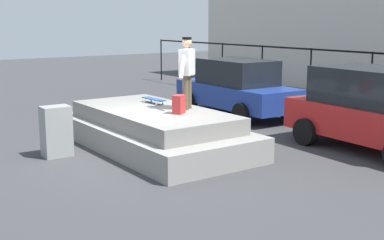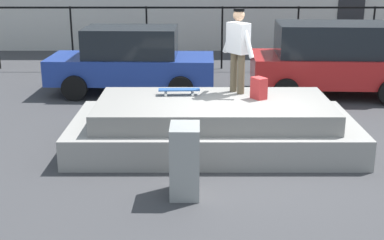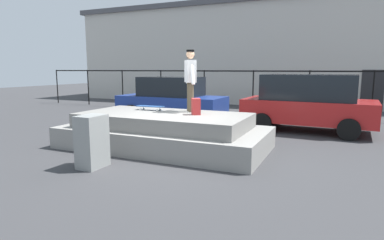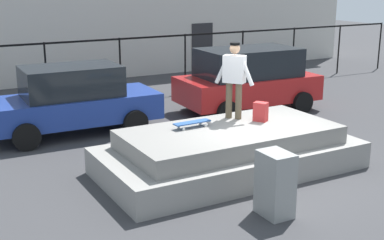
{
  "view_description": "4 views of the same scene",
  "coord_description": "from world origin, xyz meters",
  "px_view_note": "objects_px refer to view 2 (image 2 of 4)",
  "views": [
    {
      "loc": [
        9.41,
        -5.46,
        2.91
      ],
      "look_at": [
        -0.68,
        1.68,
        0.49
      ],
      "focal_mm": 47.73,
      "sensor_mm": 36.0,
      "label": 1
    },
    {
      "loc": [
        -0.96,
        -8.97,
        3.47
      ],
      "look_at": [
        -1.0,
        1.06,
        0.35
      ],
      "focal_mm": 49.15,
      "sensor_mm": 36.0,
      "label": 2
    },
    {
      "loc": [
        3.53,
        -6.8,
        2.04
      ],
      "look_at": [
        -0.18,
        1.46,
        0.61
      ],
      "focal_mm": 30.36,
      "sensor_mm": 36.0,
      "label": 3
    },
    {
      "loc": [
        -6.21,
        -8.01,
        3.85
      ],
      "look_at": [
        -0.67,
        1.87,
        0.76
      ],
      "focal_mm": 49.01,
      "sensor_mm": 36.0,
      "label": 4
    }
  ],
  "objects_px": {
    "backpack": "(261,88)",
    "skateboard": "(181,90)",
    "skateboarder": "(240,45)",
    "utility_box": "(187,161)",
    "car_blue_sedan_near": "(134,60)",
    "car_red_hatchback_mid": "(335,58)"
  },
  "relations": [
    {
      "from": "skateboarder",
      "to": "car_blue_sedan_near",
      "type": "bearing_deg",
      "value": 124.63
    },
    {
      "from": "skateboard",
      "to": "car_red_hatchback_mid",
      "type": "distance_m",
      "value": 5.25
    },
    {
      "from": "car_blue_sedan_near",
      "to": "utility_box",
      "type": "distance_m",
      "value": 6.52
    },
    {
      "from": "skateboard",
      "to": "utility_box",
      "type": "height_order",
      "value": "utility_box"
    },
    {
      "from": "car_blue_sedan_near",
      "to": "car_red_hatchback_mid",
      "type": "xyz_separation_m",
      "value": [
        5.22,
        -0.25,
        0.1
      ]
    },
    {
      "from": "skateboard",
      "to": "skateboarder",
      "type": "bearing_deg",
      "value": 9.86
    },
    {
      "from": "car_blue_sedan_near",
      "to": "car_red_hatchback_mid",
      "type": "distance_m",
      "value": 5.23
    },
    {
      "from": "skateboarder",
      "to": "car_blue_sedan_near",
      "type": "xyz_separation_m",
      "value": [
        -2.48,
        3.59,
        -0.97
      ]
    },
    {
      "from": "backpack",
      "to": "skateboard",
      "type": "bearing_deg",
      "value": 47.69
    },
    {
      "from": "backpack",
      "to": "car_blue_sedan_near",
      "type": "height_order",
      "value": "car_blue_sedan_near"
    },
    {
      "from": "utility_box",
      "to": "backpack",
      "type": "bearing_deg",
      "value": 59.9
    },
    {
      "from": "car_blue_sedan_near",
      "to": "car_red_hatchback_mid",
      "type": "height_order",
      "value": "car_red_hatchback_mid"
    },
    {
      "from": "utility_box",
      "to": "skateboarder",
      "type": "bearing_deg",
      "value": 70.98
    },
    {
      "from": "skateboarder",
      "to": "skateboard",
      "type": "xyz_separation_m",
      "value": [
        -1.14,
        -0.2,
        -0.84
      ]
    },
    {
      "from": "skateboarder",
      "to": "car_blue_sedan_near",
      "type": "distance_m",
      "value": 4.47
    },
    {
      "from": "utility_box",
      "to": "car_red_hatchback_mid",
      "type": "bearing_deg",
      "value": 59.38
    },
    {
      "from": "backpack",
      "to": "car_red_hatchback_mid",
      "type": "height_order",
      "value": "car_red_hatchback_mid"
    },
    {
      "from": "skateboard",
      "to": "backpack",
      "type": "height_order",
      "value": "backpack"
    },
    {
      "from": "skateboard",
      "to": "car_blue_sedan_near",
      "type": "height_order",
      "value": "car_blue_sedan_near"
    },
    {
      "from": "skateboarder",
      "to": "utility_box",
      "type": "relative_size",
      "value": 1.48
    },
    {
      "from": "skateboarder",
      "to": "car_red_hatchback_mid",
      "type": "height_order",
      "value": "skateboarder"
    },
    {
      "from": "skateboarder",
      "to": "car_blue_sedan_near",
      "type": "height_order",
      "value": "skateboarder"
    }
  ]
}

